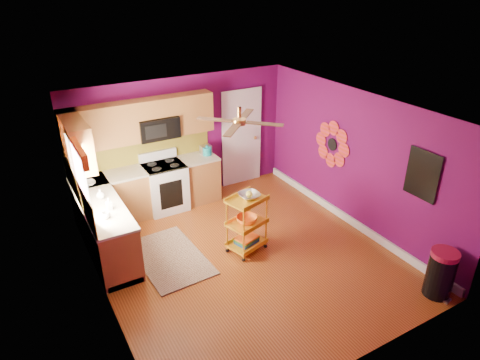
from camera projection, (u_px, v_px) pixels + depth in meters
ground at (245, 256)px, 7.12m from camera, size 5.00×5.00×0.00m
room_envelope at (248, 166)px, 6.42m from camera, size 4.54×5.04×2.52m
lower_cabinets at (131, 206)px, 7.74m from camera, size 2.81×2.31×0.94m
electric_range at (165, 186)px, 8.36m from camera, size 0.76×0.66×1.13m
upper_cabinetry at (122, 128)px, 7.47m from camera, size 2.80×2.30×1.26m
left_window at (77, 166)px, 6.18m from camera, size 0.08×1.35×1.08m
panel_door at (242, 139)px, 9.20m from camera, size 0.95×0.11×2.15m
right_wall_art at (369, 157)px, 7.22m from camera, size 0.04×2.74×1.04m
ceiling_fan at (239, 121)px, 6.27m from camera, size 1.01×1.01×0.26m
shag_rug at (170, 258)px, 7.06m from camera, size 1.06×1.66×0.02m
rolling_cart at (247, 221)px, 7.03m from camera, size 0.71×0.60×1.11m
trash_can at (441, 273)px, 6.13m from camera, size 0.45×0.47×0.75m
teal_kettle at (207, 151)px, 8.57m from camera, size 0.18×0.18×0.21m
toaster at (206, 150)px, 8.62m from camera, size 0.22×0.15×0.18m
soap_bottle_a at (109, 204)px, 6.60m from camera, size 0.08×0.09×0.19m
soap_bottle_b at (100, 194)px, 6.92m from camera, size 0.13×0.13×0.17m
counter_dish at (88, 183)px, 7.38m from camera, size 0.24×0.24×0.06m
counter_cup at (106, 215)px, 6.37m from camera, size 0.13×0.13×0.11m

